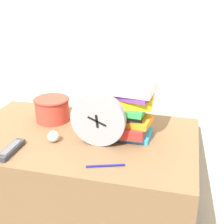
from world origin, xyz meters
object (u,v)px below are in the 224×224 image
(book_stack, at_px, (124,109))
(desk_clock, at_px, (98,120))
(pen, at_px, (105,166))
(tv_remote, at_px, (11,150))
(crumpled_paper_ball, at_px, (53,136))
(basket, at_px, (52,108))

(book_stack, bearing_deg, desk_clock, -123.81)
(desk_clock, relative_size, pen, 1.65)
(tv_remote, relative_size, pen, 1.15)
(desk_clock, height_order, book_stack, book_stack)
(desk_clock, relative_size, tv_remote, 1.43)
(tv_remote, xyz_separation_m, pen, (0.38, -0.01, -0.01))
(book_stack, bearing_deg, crumpled_paper_ball, -152.53)
(book_stack, xyz_separation_m, tv_remote, (-0.39, -0.26, -0.11))
(desk_clock, distance_m, crumpled_paper_ball, 0.21)
(book_stack, relative_size, tv_remote, 1.64)
(desk_clock, xyz_separation_m, book_stack, (0.08, 0.12, 0.01))
(desk_clock, xyz_separation_m, pen, (0.07, -0.15, -0.11))
(book_stack, bearing_deg, pen, -92.02)
(crumpled_paper_ball, bearing_deg, pen, -26.76)
(crumpled_paper_ball, bearing_deg, book_stack, 27.47)
(basket, relative_size, tv_remote, 1.07)
(book_stack, relative_size, pen, 1.90)
(basket, xyz_separation_m, tv_remote, (-0.03, -0.32, -0.05))
(book_stack, distance_m, tv_remote, 0.48)
(basket, xyz_separation_m, crumpled_paper_ball, (0.09, -0.20, -0.04))
(book_stack, height_order, crumpled_paper_ball, book_stack)
(pen, bearing_deg, desk_clock, 115.07)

